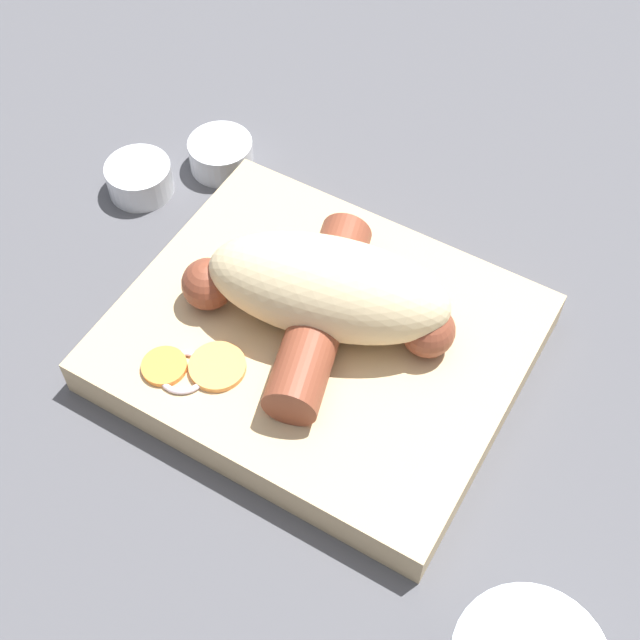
% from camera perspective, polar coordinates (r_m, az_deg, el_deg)
% --- Properties ---
extents(ground_plane, '(3.00, 3.00, 0.00)m').
position_cam_1_polar(ground_plane, '(0.56, -0.00, -2.26)').
color(ground_plane, '#4C4C51').
extents(food_tray, '(0.24, 0.20, 0.03)m').
position_cam_1_polar(food_tray, '(0.55, -0.00, -1.46)').
color(food_tray, tan).
rests_on(food_tray, ground_plane).
extents(bread_roll, '(0.16, 0.10, 0.06)m').
position_cam_1_polar(bread_roll, '(0.52, 0.12, 2.25)').
color(bread_roll, beige).
rests_on(bread_roll, food_tray).
extents(sausage, '(0.16, 0.14, 0.03)m').
position_cam_1_polar(sausage, '(0.53, -0.27, 0.84)').
color(sausage, brown).
rests_on(sausage, food_tray).
extents(pickled_veggies, '(0.06, 0.05, 0.00)m').
position_cam_1_polar(pickled_veggies, '(0.53, -8.10, -3.07)').
color(pickled_veggies, orange).
rests_on(pickled_veggies, food_tray).
extents(condiment_cup_near, '(0.05, 0.05, 0.02)m').
position_cam_1_polar(condiment_cup_near, '(0.67, -6.34, 10.41)').
color(condiment_cup_near, silver).
rests_on(condiment_cup_near, ground_plane).
extents(condiment_cup_far, '(0.05, 0.05, 0.02)m').
position_cam_1_polar(condiment_cup_far, '(0.66, -11.46, 8.80)').
color(condiment_cup_far, silver).
rests_on(condiment_cup_far, ground_plane).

